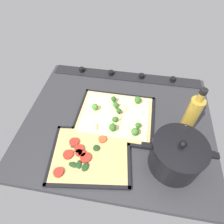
% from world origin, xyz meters
% --- Properties ---
extents(ground_plane, '(0.82, 0.67, 0.03)m').
position_xyz_m(ground_plane, '(0.00, 0.00, -0.01)').
color(ground_plane, '#28282B').
extents(stove_control_panel, '(0.79, 0.07, 0.03)m').
position_xyz_m(stove_control_panel, '(-0.00, -0.30, 0.01)').
color(stove_control_panel, black).
rests_on(stove_control_panel, ground_plane).
extents(baking_tray_front, '(0.34, 0.28, 0.01)m').
position_xyz_m(baking_tray_front, '(0.01, -0.02, 0.00)').
color(baking_tray_front, black).
rests_on(baking_tray_front, ground_plane).
extents(broccoli_pizza, '(0.32, 0.26, 0.05)m').
position_xyz_m(broccoli_pizza, '(0.01, -0.01, 0.02)').
color(broccoli_pizza, tan).
rests_on(broccoli_pizza, baking_tray_front).
extents(baking_tray_back, '(0.33, 0.29, 0.01)m').
position_xyz_m(baking_tray_back, '(0.08, 0.18, 0.00)').
color(baking_tray_back, black).
rests_on(baking_tray_back, ground_plane).
extents(veggie_pizza_back, '(0.31, 0.26, 0.02)m').
position_xyz_m(veggie_pizza_back, '(0.09, 0.19, 0.01)').
color(veggie_pizza_back, tan).
rests_on(veggie_pizza_back, baking_tray_back).
extents(cooking_pot, '(0.25, 0.18, 0.15)m').
position_xyz_m(cooking_pot, '(-0.23, 0.17, 0.07)').
color(cooking_pot, black).
rests_on(cooking_pot, ground_plane).
extents(oil_bottle, '(0.05, 0.05, 0.25)m').
position_xyz_m(oil_bottle, '(-0.28, 0.02, 0.10)').
color(oil_bottle, olive).
rests_on(oil_bottle, ground_plane).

